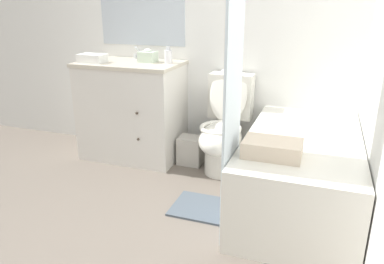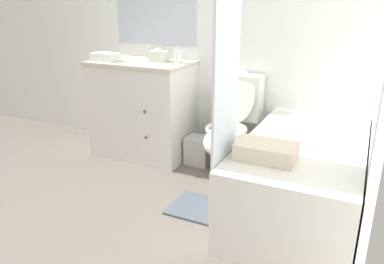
% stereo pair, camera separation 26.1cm
% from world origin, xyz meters
% --- Properties ---
extents(ground_plane, '(14.00, 14.00, 0.00)m').
position_xyz_m(ground_plane, '(0.00, 0.00, 0.00)').
color(ground_plane, '#6B6056').
extents(wall_back, '(8.00, 0.06, 2.50)m').
position_xyz_m(wall_back, '(-0.01, 1.67, 1.25)').
color(wall_back, silver).
rests_on(wall_back, ground_plane).
extents(vanity_cabinet, '(0.91, 0.59, 0.89)m').
position_xyz_m(vanity_cabinet, '(-0.74, 1.37, 0.46)').
color(vanity_cabinet, silver).
rests_on(vanity_cabinet, ground_plane).
extents(sink_faucet, '(0.14, 0.12, 0.12)m').
position_xyz_m(sink_faucet, '(-0.74, 1.57, 0.92)').
color(sink_faucet, silver).
rests_on(sink_faucet, vanity_cabinet).
extents(toilet, '(0.37, 0.67, 0.88)m').
position_xyz_m(toilet, '(0.15, 1.31, 0.38)').
color(toilet, silver).
rests_on(toilet, ground_plane).
extents(bathtub, '(0.76, 1.44, 0.52)m').
position_xyz_m(bathtub, '(0.81, 0.92, 0.26)').
color(bathtub, silver).
rests_on(bathtub, ground_plane).
extents(shower_curtain, '(0.02, 0.38, 1.89)m').
position_xyz_m(shower_curtain, '(0.42, 0.45, 0.95)').
color(shower_curtain, silver).
rests_on(shower_curtain, ground_plane).
extents(wastebasket, '(0.21, 0.18, 0.25)m').
position_xyz_m(wastebasket, '(-0.17, 1.36, 0.13)').
color(wastebasket, '#B7B2A8').
rests_on(wastebasket, ground_plane).
extents(tissue_box, '(0.15, 0.13, 0.12)m').
position_xyz_m(tissue_box, '(-0.59, 1.43, 0.94)').
color(tissue_box, silver).
rests_on(tissue_box, vanity_cabinet).
extents(soap_dispenser, '(0.07, 0.07, 0.14)m').
position_xyz_m(soap_dispenser, '(-0.40, 1.43, 0.95)').
color(soap_dispenser, silver).
rests_on(soap_dispenser, vanity_cabinet).
extents(hand_towel_folded, '(0.23, 0.15, 0.07)m').
position_xyz_m(hand_towel_folded, '(-1.04, 1.24, 0.93)').
color(hand_towel_folded, white).
rests_on(hand_towel_folded, vanity_cabinet).
extents(bath_towel_folded, '(0.34, 0.23, 0.10)m').
position_xyz_m(bath_towel_folded, '(0.65, 0.52, 0.57)').
color(bath_towel_folded, beige).
rests_on(bath_towel_folded, bathtub).
extents(bath_mat, '(0.48, 0.36, 0.02)m').
position_xyz_m(bath_mat, '(0.21, 0.64, 0.01)').
color(bath_mat, '#4C5660').
rests_on(bath_mat, ground_plane).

